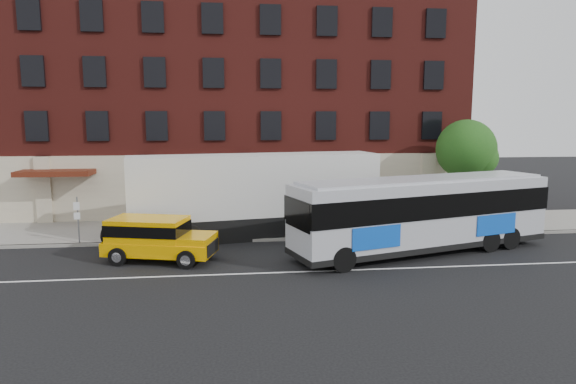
{
  "coord_description": "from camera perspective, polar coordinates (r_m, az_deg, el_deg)",
  "views": [
    {
      "loc": [
        -0.77,
        -19.52,
        6.35
      ],
      "look_at": [
        2.09,
        5.5,
        2.67
      ],
      "focal_mm": 31.09,
      "sensor_mm": 36.0,
      "label": 1
    }
  ],
  "objects": [
    {
      "name": "shipping_container",
      "position": [
        27.16,
        -3.68,
        -0.46
      ],
      "size": [
        13.69,
        5.02,
        4.47
      ],
      "color": "black",
      "rests_on": "ground"
    },
    {
      "name": "city_bus",
      "position": [
        24.62,
        15.19,
        -2.17
      ],
      "size": [
        13.44,
        6.52,
        3.61
      ],
      "color": "#AEB0B9",
      "rests_on": "ground"
    },
    {
      "name": "yellow_suv",
      "position": [
        23.3,
        -14.96,
        -4.93
      ],
      "size": [
        5.28,
        3.19,
        1.96
      ],
      "color": "#F4A700",
      "rests_on": "ground"
    },
    {
      "name": "sign_pole",
      "position": [
        27.25,
        -22.91,
        -2.7
      ],
      "size": [
        0.3,
        0.2,
        2.5
      ],
      "color": "slate",
      "rests_on": "ground"
    },
    {
      "name": "street_tree",
      "position": [
        32.41,
        19.75,
        4.39
      ],
      "size": [
        3.6,
        3.6,
        6.2
      ],
      "color": "#3D2A1E",
      "rests_on": "sidewalk"
    },
    {
      "name": "building",
      "position": [
        36.47,
        -5.42,
        10.22
      ],
      "size": [
        30.0,
        12.1,
        15.0
      ],
      "color": "#5B1A15",
      "rests_on": "sidewalk"
    },
    {
      "name": "lane_line",
      "position": [
        21.02,
        -4.18,
        -9.27
      ],
      "size": [
        60.0,
        0.12,
        0.01
      ],
      "primitive_type": "cube",
      "color": "white",
      "rests_on": "ground"
    },
    {
      "name": "ground",
      "position": [
        20.55,
        -4.12,
        -9.71
      ],
      "size": [
        120.0,
        120.0,
        0.0
      ],
      "primitive_type": "plane",
      "color": "black",
      "rests_on": "ground"
    },
    {
      "name": "kerb",
      "position": [
        26.3,
        -4.69,
        -5.52
      ],
      "size": [
        60.0,
        0.25,
        0.15
      ],
      "primitive_type": "cube",
      "color": "#9A978C",
      "rests_on": "ground"
    },
    {
      "name": "sidewalk",
      "position": [
        29.22,
        -4.88,
        -4.12
      ],
      "size": [
        60.0,
        6.0,
        0.15
      ],
      "primitive_type": "cube",
      "color": "#9A978C",
      "rests_on": "ground"
    }
  ]
}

